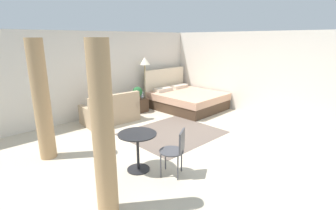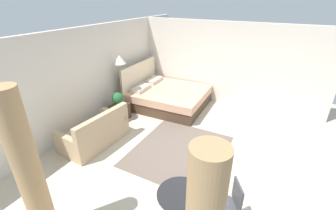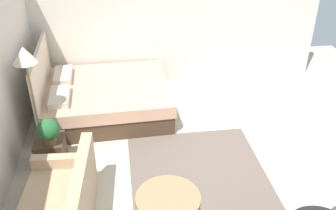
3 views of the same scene
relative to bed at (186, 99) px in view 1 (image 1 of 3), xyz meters
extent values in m
cube|color=beige|center=(-1.97, -1.55, -0.32)|extent=(9.19, 8.87, 0.02)
cube|color=silver|center=(-1.97, 1.38, 0.98)|extent=(9.19, 0.12, 2.58)
cube|color=silver|center=(1.12, -1.55, 0.98)|extent=(0.12, 5.87, 2.58)
cube|color=#66564C|center=(-2.04, -1.38, -0.31)|extent=(2.28, 1.99, 0.01)
cube|color=#473323|center=(0.00, -0.08, -0.15)|extent=(1.99, 2.22, 0.33)
cube|color=tan|center=(0.00, -0.08, 0.13)|extent=(2.04, 2.27, 0.23)
cube|color=beige|center=(-0.03, 1.03, 0.34)|extent=(1.98, 0.13, 1.30)
cube|color=beige|center=(-0.45, 0.70, 0.31)|extent=(0.70, 0.34, 0.12)
cube|color=beige|center=(0.40, 0.73, 0.31)|extent=(0.70, 0.34, 0.12)
cube|color=tan|center=(-2.69, 0.56, -0.12)|extent=(1.59, 0.95, 0.39)
cube|color=tan|center=(-2.72, 0.21, 0.32)|extent=(1.54, 0.25, 0.49)
cube|color=tan|center=(-2.00, 0.51, 0.16)|extent=(0.20, 0.85, 0.17)
cube|color=tan|center=(-3.39, 0.61, 0.16)|extent=(0.20, 0.85, 0.17)
cube|color=#473323|center=(-1.44, 0.78, -0.08)|extent=(0.45, 0.42, 0.46)
cylinder|color=brown|center=(-1.54, 0.73, 0.20)|extent=(0.17, 0.17, 0.11)
sphere|color=#235B2D|center=(-1.54, 0.73, 0.39)|extent=(0.32, 0.32, 0.32)
cylinder|color=silver|center=(-1.32, 0.80, 0.25)|extent=(0.11, 0.11, 0.20)
cylinder|color=#99844C|center=(-1.01, 0.98, -0.30)|extent=(0.28, 0.28, 0.02)
cylinder|color=#99844C|center=(-1.01, 0.98, 0.45)|extent=(0.04, 0.04, 1.49)
cone|color=beige|center=(-1.01, 0.98, 1.32)|extent=(0.35, 0.35, 0.25)
cylinder|color=black|center=(-3.80, -2.23, -0.30)|extent=(0.42, 0.42, 0.02)
cylinder|color=black|center=(-3.80, -2.23, 0.04)|extent=(0.05, 0.05, 0.70)
cylinder|color=black|center=(-3.80, -2.23, 0.40)|extent=(0.70, 0.70, 0.02)
cylinder|color=#3F3F44|center=(-3.43, -2.57, -0.09)|extent=(0.02, 0.02, 0.44)
cylinder|color=#3F3F44|center=(-3.69, -2.72, -0.09)|extent=(0.02, 0.02, 0.44)
cylinder|color=#3F3F44|center=(-3.27, -2.83, -0.09)|extent=(0.02, 0.02, 0.44)
cylinder|color=#3F3F44|center=(-3.53, -2.98, -0.09)|extent=(0.02, 0.02, 0.44)
cylinder|color=#3F3F44|center=(-3.48, -2.78, 0.14)|extent=(0.60, 0.60, 0.02)
cube|color=#3F3F44|center=(-3.39, -2.93, 0.35)|extent=(0.31, 0.20, 0.39)
cylinder|color=tan|center=(-4.82, -2.86, 0.88)|extent=(0.29, 0.29, 2.38)
cylinder|color=tan|center=(-4.82, -0.53, 0.88)|extent=(0.32, 0.32, 2.38)
camera|label=1|loc=(-6.32, -5.63, 2.06)|focal=26.73mm
camera|label=2|loc=(-6.01, -3.18, 2.95)|focal=24.68mm
camera|label=3|loc=(-6.13, -0.35, 3.36)|focal=39.96mm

